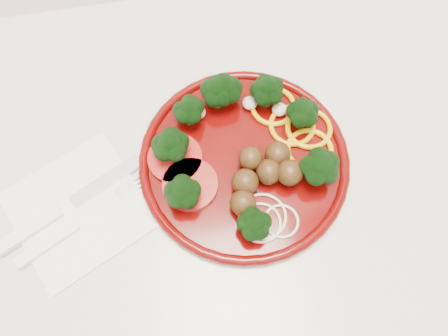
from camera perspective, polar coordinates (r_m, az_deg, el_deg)
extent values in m
cube|color=silver|center=(1.06, -6.85, -9.52)|extent=(2.40, 0.60, 0.87)
cube|color=beige|center=(0.64, -11.31, -0.17)|extent=(2.40, 0.60, 0.03)
cylinder|color=#440403|center=(0.61, 2.62, 0.81)|extent=(0.29, 0.29, 0.01)
torus|color=#440403|center=(0.60, 2.65, 1.04)|extent=(0.29, 0.29, 0.01)
sphere|color=#452D11|center=(0.58, 5.88, -0.49)|extent=(0.04, 0.04, 0.04)
sphere|color=#452D11|center=(0.59, 7.02, 1.84)|extent=(0.04, 0.04, 0.04)
sphere|color=#452D11|center=(0.56, 2.51, -4.58)|extent=(0.04, 0.04, 0.04)
sphere|color=#452D11|center=(0.58, 3.47, 1.13)|extent=(0.04, 0.04, 0.04)
sphere|color=#452D11|center=(0.58, 8.51, -0.82)|extent=(0.04, 0.04, 0.04)
sphere|color=#452D11|center=(0.57, 2.77, -1.83)|extent=(0.04, 0.04, 0.04)
torus|color=#CD9D07|center=(0.63, 8.88, 5.53)|extent=(0.07, 0.07, 0.01)
torus|color=#CD9D07|center=(0.62, 11.11, 2.34)|extent=(0.07, 0.07, 0.01)
torus|color=#CD9D07|center=(0.64, 6.42, 8.07)|extent=(0.07, 0.07, 0.01)
torus|color=#CD9D07|center=(0.63, 11.02, 5.13)|extent=(0.07, 0.07, 0.01)
cylinder|color=#720A07|center=(0.60, -6.42, 1.29)|extent=(0.08, 0.08, 0.01)
cylinder|color=#720A07|center=(0.58, -4.45, -2.14)|extent=(0.08, 0.08, 0.01)
torus|color=beige|center=(0.57, 4.78, -7.11)|extent=(0.06, 0.06, 0.00)
torus|color=beige|center=(0.57, 7.50, -6.88)|extent=(0.05, 0.05, 0.00)
torus|color=beige|center=(0.57, 5.07, -6.27)|extent=(0.06, 0.06, 0.00)
ellipsoid|color=#C6B793|center=(0.64, 3.38, 8.42)|extent=(0.02, 0.02, 0.02)
ellipsoid|color=#C6B793|center=(0.63, -3.37, 7.24)|extent=(0.02, 0.02, 0.02)
ellipsoid|color=#C6B793|center=(0.63, 7.22, 7.55)|extent=(0.02, 0.02, 0.02)
cube|color=white|center=(0.62, -18.44, -5.13)|extent=(0.22, 0.22, 0.00)
cube|color=silver|center=(0.62, -14.38, -1.15)|extent=(0.12, 0.07, 0.00)
cube|color=white|center=(0.62, -24.15, -7.44)|extent=(0.09, 0.06, 0.01)
cube|color=white|center=(0.61, -22.04, -9.19)|extent=(0.08, 0.05, 0.01)
cube|color=silver|center=(0.60, -12.47, -3.02)|extent=(0.04, 0.03, 0.00)
cube|color=silver|center=(0.60, -9.82, -2.29)|extent=(0.03, 0.02, 0.00)
cube|color=silver|center=(0.61, -10.16, -1.83)|extent=(0.03, 0.02, 0.00)
cube|color=silver|center=(0.61, -10.49, -1.36)|extent=(0.03, 0.02, 0.00)
cube|color=silver|center=(0.61, -10.82, -0.90)|extent=(0.03, 0.02, 0.00)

